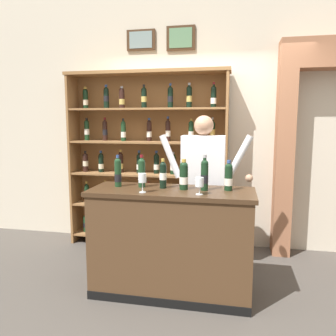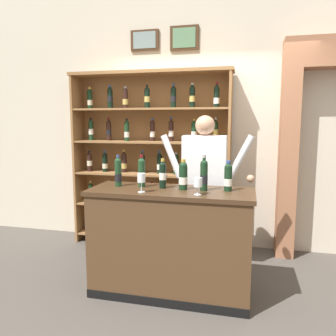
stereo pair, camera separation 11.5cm
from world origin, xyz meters
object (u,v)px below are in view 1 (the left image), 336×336
(wine_shelf, at_px, (148,156))
(tasting_bottle_prosecco, at_px, (118,172))
(tasting_counter, at_px, (171,242))
(tasting_bottle_super_tuscan, at_px, (229,176))
(shopkeeper, at_px, (203,176))
(tasting_bottle_bianco, at_px, (184,175))
(tasting_bottle_riserva, at_px, (205,174))
(wine_glass_right, at_px, (199,183))
(wine_glass_center, at_px, (142,179))
(tasting_bottle_grappa, at_px, (163,174))
(tasting_bottle_brunello, at_px, (142,172))

(wine_shelf, relative_size, tasting_bottle_prosecco, 7.37)
(tasting_counter, distance_m, tasting_bottle_super_tuscan, 0.82)
(shopkeeper, distance_m, tasting_bottle_bianco, 0.52)
(tasting_bottle_prosecco, xyz_separation_m, tasting_bottle_bianco, (0.64, -0.01, -0.00))
(tasting_bottle_bianco, height_order, tasting_bottle_riserva, tasting_bottle_riserva)
(shopkeeper, bearing_deg, wine_glass_right, -87.26)
(shopkeeper, bearing_deg, wine_glass_center, -123.58)
(tasting_bottle_grappa, height_order, tasting_bottle_bianco, tasting_bottle_bianco)
(tasting_bottle_grappa, distance_m, wine_glass_right, 0.43)
(tasting_bottle_prosecco, xyz_separation_m, wine_glass_right, (0.81, -0.21, -0.04))
(tasting_bottle_bianco, relative_size, wine_glass_right, 1.88)
(tasting_bottle_brunello, bearing_deg, tasting_counter, -13.04)
(tasting_bottle_grappa, relative_size, tasting_bottle_super_tuscan, 1.01)
(wine_shelf, bearing_deg, tasting_counter, -65.81)
(shopkeeper, distance_m, tasting_bottle_brunello, 0.72)
(tasting_counter, bearing_deg, tasting_bottle_prosecco, 174.75)
(tasting_counter, bearing_deg, tasting_bottle_grappa, 148.20)
(tasting_bottle_grappa, xyz_separation_m, tasting_bottle_super_tuscan, (0.61, 0.01, -0.00))
(wine_shelf, height_order, tasting_counter, wine_shelf)
(tasting_bottle_super_tuscan, relative_size, wine_glass_center, 1.63)
(wine_shelf, distance_m, tasting_bottle_prosecco, 1.17)
(tasting_bottle_prosecco, height_order, tasting_bottle_grappa, tasting_bottle_prosecco)
(wine_shelf, distance_m, tasting_bottle_super_tuscan, 1.56)
(shopkeeper, distance_m, wine_glass_right, 0.70)
(shopkeeper, xyz_separation_m, tasting_bottle_prosecco, (-0.78, -0.49, 0.08))
(tasting_bottle_riserva, bearing_deg, tasting_bottle_bianco, 179.34)
(tasting_bottle_bianco, bearing_deg, tasting_counter, -161.73)
(shopkeeper, relative_size, tasting_bottle_super_tuscan, 6.07)
(shopkeeper, distance_m, tasting_bottle_riserva, 0.52)
(shopkeeper, bearing_deg, tasting_bottle_riserva, -83.29)
(tasting_bottle_brunello, distance_m, wine_glass_center, 0.25)
(wine_shelf, xyz_separation_m, wine_glass_right, (0.82, -1.38, -0.08))
(tasting_bottle_riserva, distance_m, wine_glass_center, 0.57)
(shopkeeper, height_order, tasting_bottle_super_tuscan, shopkeeper)
(tasting_counter, xyz_separation_m, tasting_bottle_super_tuscan, (0.52, 0.07, 0.63))
(shopkeeper, xyz_separation_m, tasting_bottle_brunello, (-0.54, -0.47, 0.09))
(tasting_bottle_bianco, height_order, wine_glass_center, tasting_bottle_bianco)
(tasting_bottle_brunello, bearing_deg, tasting_bottle_riserva, -3.45)
(tasting_bottle_bianco, xyz_separation_m, tasting_bottle_super_tuscan, (0.41, 0.04, -0.00))
(wine_shelf, height_order, tasting_bottle_grappa, wine_shelf)
(tasting_bottle_bianco, bearing_deg, tasting_bottle_brunello, 175.26)
(tasting_bottle_prosecco, xyz_separation_m, tasting_bottle_grappa, (0.44, 0.01, -0.00))
(tasting_bottle_bianco, relative_size, tasting_bottle_super_tuscan, 1.01)
(tasting_bottle_riserva, relative_size, wine_glass_center, 1.92)
(wine_glass_right, bearing_deg, tasting_bottle_riserva, 82.28)
(tasting_bottle_bianco, relative_size, tasting_bottle_riserva, 0.86)
(tasting_bottle_bianco, xyz_separation_m, wine_glass_center, (-0.34, -0.21, -0.01))
(tasting_bottle_grappa, bearing_deg, tasting_bottle_prosecco, -179.00)
(wine_shelf, height_order, tasting_bottle_prosecco, wine_shelf)
(tasting_counter, relative_size, tasting_bottle_riserva, 4.65)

